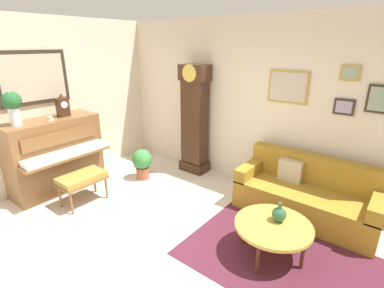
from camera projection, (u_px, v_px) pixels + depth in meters
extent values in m
cube|color=beige|center=(145.00, 247.00, 3.59)|extent=(6.40, 6.00, 0.10)
cube|color=beige|center=(29.00, 106.00, 4.63)|extent=(0.10, 4.90, 2.80)
cube|color=#33281E|center=(33.00, 78.00, 4.53)|extent=(0.03, 1.10, 0.84)
cube|color=#BCB299|center=(34.00, 78.00, 4.52)|extent=(0.01, 0.98, 0.72)
cube|color=beige|center=(244.00, 103.00, 4.89)|extent=(5.30, 0.10, 2.80)
cube|color=#B28E3D|center=(288.00, 87.00, 4.29)|extent=(0.60, 0.03, 0.48)
cube|color=#BCB299|center=(288.00, 87.00, 4.27)|extent=(0.54, 0.01, 0.42)
cube|color=#33281E|center=(344.00, 107.00, 3.88)|extent=(0.26, 0.03, 0.22)
cube|color=#998EA8|center=(344.00, 107.00, 3.87)|extent=(0.20, 0.01, 0.16)
cube|color=#B28E3D|center=(350.00, 73.00, 3.73)|extent=(0.24, 0.03, 0.20)
cube|color=gray|center=(350.00, 73.00, 3.72)|extent=(0.18, 0.01, 0.14)
cube|color=#4C1E2D|center=(276.00, 257.00, 3.34)|extent=(2.10, 1.50, 0.01)
cube|color=brown|center=(55.00, 155.00, 4.77)|extent=(0.60, 1.44, 1.22)
cube|color=brown|center=(68.00, 157.00, 4.50)|extent=(0.28, 1.38, 0.04)
cube|color=white|center=(67.00, 153.00, 4.48)|extent=(0.26, 1.32, 0.08)
cube|color=brown|center=(61.00, 137.00, 4.46)|extent=(0.03, 1.20, 0.20)
cube|color=brown|center=(82.00, 181.00, 4.38)|extent=(0.42, 0.70, 0.04)
cube|color=olive|center=(82.00, 177.00, 4.36)|extent=(0.40, 0.68, 0.08)
cylinder|color=brown|center=(71.00, 204.00, 4.13)|extent=(0.04, 0.04, 0.36)
cylinder|color=brown|center=(106.00, 188.00, 4.57)|extent=(0.04, 0.04, 0.36)
cylinder|color=brown|center=(60.00, 197.00, 4.32)|extent=(0.04, 0.04, 0.36)
cylinder|color=brown|center=(95.00, 182.00, 4.76)|extent=(0.04, 0.04, 0.36)
cube|color=#3D2316|center=(194.00, 166.00, 5.63)|extent=(0.52, 0.34, 0.18)
cube|color=#3D2316|center=(195.00, 127.00, 5.37)|extent=(0.44, 0.28, 1.78)
cube|color=#3D2316|center=(195.00, 73.00, 5.04)|extent=(0.52, 0.32, 0.28)
cylinder|color=gold|center=(189.00, 73.00, 4.92)|extent=(0.30, 0.02, 0.30)
cylinder|color=gold|center=(193.00, 124.00, 5.31)|extent=(0.03, 0.03, 0.70)
cube|color=olive|center=(304.00, 203.00, 4.09)|extent=(1.90, 0.80, 0.42)
cube|color=olive|center=(315.00, 170.00, 4.18)|extent=(1.90, 0.20, 0.44)
cube|color=olive|center=(251.00, 169.00, 4.50)|extent=(0.18, 0.80, 0.20)
cube|color=olive|center=(379.00, 205.00, 3.49)|extent=(0.18, 0.80, 0.20)
cube|color=#B7AD93|center=(290.00, 171.00, 4.25)|extent=(0.34, 0.12, 0.32)
cylinder|color=gold|center=(273.00, 226.00, 3.26)|extent=(0.88, 0.88, 0.04)
torus|color=#4C2B19|center=(273.00, 226.00, 3.26)|extent=(0.88, 0.88, 0.04)
cylinder|color=#4C2B19|center=(283.00, 226.00, 3.60)|extent=(0.04, 0.04, 0.38)
cylinder|color=#4C2B19|center=(303.00, 254.00, 3.12)|extent=(0.04, 0.04, 0.38)
cylinder|color=#4C2B19|center=(258.00, 258.00, 3.07)|extent=(0.04, 0.04, 0.38)
cylinder|color=#4C2B19|center=(244.00, 229.00, 3.54)|extent=(0.04, 0.04, 0.38)
cube|color=#3D2316|center=(63.00, 107.00, 4.69)|extent=(0.12, 0.18, 0.30)
cylinder|color=white|center=(64.00, 105.00, 4.64)|extent=(0.01, 0.11, 0.11)
cone|color=#3D2316|center=(61.00, 96.00, 4.62)|extent=(0.10, 0.10, 0.08)
cylinder|color=silver|center=(15.00, 117.00, 4.15)|extent=(0.15, 0.15, 0.26)
sphere|color=#235B2D|center=(12.00, 101.00, 4.07)|extent=(0.26, 0.26, 0.26)
cone|color=#D199B7|center=(9.00, 92.00, 4.00)|extent=(0.06, 0.06, 0.16)
cylinder|color=beige|center=(50.00, 120.00, 4.49)|extent=(0.12, 0.12, 0.01)
cylinder|color=beige|center=(50.00, 118.00, 4.48)|extent=(0.08, 0.08, 0.06)
cylinder|color=#234C33|center=(278.00, 220.00, 3.32)|extent=(0.09, 0.09, 0.01)
sphere|color=#285638|center=(279.00, 215.00, 3.29)|extent=(0.17, 0.17, 0.17)
cylinder|color=#285638|center=(280.00, 206.00, 3.25)|extent=(0.04, 0.04, 0.08)
cylinder|color=#935138|center=(143.00, 173.00, 5.28)|extent=(0.24, 0.24, 0.22)
sphere|color=#387F3D|center=(142.00, 159.00, 5.19)|extent=(0.36, 0.36, 0.36)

